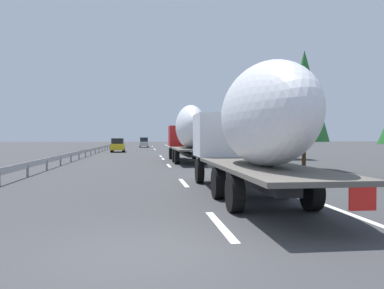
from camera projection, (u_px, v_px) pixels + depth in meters
The scene contains 23 objects.
ground_plane at pixel (144, 154), 46.70m from camera, with size 260.00×260.00×0.00m, color #38383A.
lane_stripe_0 at pixel (220, 225), 9.20m from camera, with size 3.20×0.20×0.01m, color white.
lane_stripe_1 at pixel (184, 183), 17.76m from camera, with size 3.20×0.20×0.01m, color white.
lane_stripe_2 at pixel (169, 166), 28.34m from camera, with size 3.20×0.20×0.01m, color white.
lane_stripe_3 at pixel (163, 159), 37.22m from camera, with size 3.20×0.20×0.01m, color white.
lane_stripe_4 at pixel (161, 156), 42.35m from camera, with size 3.20×0.20×0.01m, color white.
lane_stripe_5 at pixel (155, 150), 63.29m from camera, with size 3.20×0.20×0.01m, color white.
lane_stripe_6 at pixel (154, 149), 70.04m from camera, with size 3.20×0.20×0.01m, color white.
lane_stripe_7 at pixel (155, 149), 65.24m from camera, with size 3.20×0.20×0.01m, color white.
lane_stripe_8 at pixel (152, 147), 85.14m from camera, with size 3.20×0.20×0.01m, color white.
lane_stripe_9 at pixel (152, 146), 87.98m from camera, with size 3.20×0.20×0.01m, color white.
edge_line_right at pixel (186, 153), 52.33m from camera, with size 110.00×0.20×0.01m, color white.
truck_lead at pixel (188, 131), 31.94m from camera, with size 12.77×2.55×4.53m.
truck_trailing at pixel (252, 126), 13.07m from camera, with size 12.65×2.55×4.26m.
car_silver_hatch at pixel (144, 142), 78.24m from camera, with size 4.46×1.73×1.97m.
car_yellow_coupe at pixel (118, 145), 53.88m from camera, with size 4.61×1.77×1.89m.
road_sign at pixel (193, 137), 53.89m from camera, with size 0.10×0.90×2.93m.
tree_1 at pixel (257, 117), 35.47m from camera, with size 2.59×2.59×6.24m.
tree_2 at pixel (263, 114), 38.93m from camera, with size 3.04×3.04×7.12m.
tree_3 at pixel (193, 127), 86.68m from camera, with size 3.69×3.69×7.05m.
tree_4 at pixel (304, 96), 25.24m from camera, with size 3.14×3.14×7.60m.
tree_5 at pixel (288, 113), 36.74m from camera, with size 3.42×3.42×6.98m.
guardrail_median at pixel (95, 149), 48.95m from camera, with size 94.00×0.10×0.76m.
Camera 1 is at (-7.02, -0.04, 2.06)m, focal length 36.95 mm.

